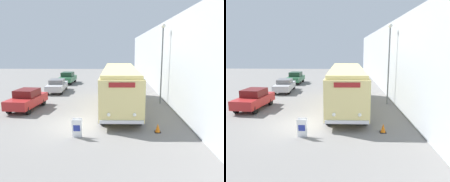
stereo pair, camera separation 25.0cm
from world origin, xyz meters
TOP-DOWN VIEW (x-y plane):
  - ground_plane at (0.00, 0.00)m, footprint 80.00×80.00m
  - building_wall_right at (7.11, 10.00)m, footprint 0.30×60.00m
  - vintage_bus at (2.75, 4.38)m, footprint 2.69×11.30m
  - sign_board at (0.29, -1.92)m, footprint 0.53×0.39m
  - streetlamp at (6.36, 5.71)m, footprint 0.36×0.36m
  - parked_car_near at (-4.69, 3.68)m, footprint 2.18×4.18m
  - parked_car_mid at (-4.21, 10.94)m, footprint 1.99×4.43m
  - parked_car_far at (-4.37, 17.14)m, footprint 1.90×4.06m
  - traffic_cone at (4.85, -1.14)m, footprint 0.36×0.36m

SIDE VIEW (x-z plane):
  - ground_plane at x=0.00m, z-range 0.00..0.00m
  - traffic_cone at x=4.85m, z-range -0.01..0.52m
  - sign_board at x=0.29m, z-range -0.02..1.03m
  - parked_car_mid at x=-4.21m, z-range 0.02..1.44m
  - parked_car_far at x=-4.37m, z-range 0.01..1.59m
  - parked_car_near at x=-4.69m, z-range 0.01..1.62m
  - vintage_bus at x=2.75m, z-range 0.23..3.52m
  - building_wall_right at x=7.11m, z-range 0.00..7.30m
  - streetlamp at x=6.36m, z-range 0.98..7.83m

